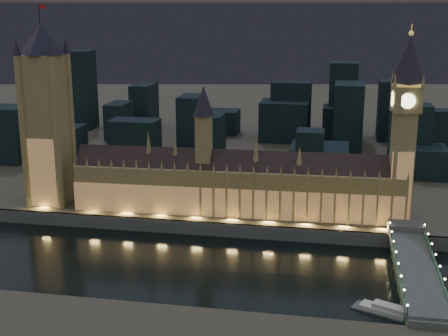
% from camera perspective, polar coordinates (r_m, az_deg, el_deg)
% --- Properties ---
extents(ground_plane, '(2000.00, 2000.00, 0.00)m').
position_cam_1_polar(ground_plane, '(334.83, -2.58, -8.64)').
color(ground_plane, black).
rests_on(ground_plane, ground).
extents(north_bank, '(2000.00, 960.00, 8.00)m').
position_cam_1_polar(north_bank, '(832.17, 5.53, 5.79)').
color(north_bank, '#3C4531').
rests_on(north_bank, ground).
extents(embankment_wall, '(2000.00, 2.50, 8.00)m').
position_cam_1_polar(embankment_wall, '(370.50, -1.16, -5.60)').
color(embankment_wall, '#43524D').
rests_on(embankment_wall, ground).
extents(palace_of_westminster, '(202.00, 25.99, 78.00)m').
position_cam_1_polar(palace_of_westminster, '(381.04, 0.97, -1.47)').
color(palace_of_westminster, olive).
rests_on(palace_of_westminster, north_bank).
extents(victoria_tower, '(31.68, 31.68, 124.93)m').
position_cam_1_polar(victoria_tower, '(408.52, -15.96, 5.35)').
color(victoria_tower, olive).
rests_on(victoria_tower, north_bank).
extents(elizabeth_tower, '(18.00, 18.00, 114.46)m').
position_cam_1_polar(elizabeth_tower, '(368.05, 16.23, 4.64)').
color(elizabeth_tower, olive).
rests_on(elizabeth_tower, north_bank).
extents(westminster_bridge, '(19.75, 113.00, 15.90)m').
position_cam_1_polar(westminster_bridge, '(324.32, 17.03, -8.97)').
color(westminster_bridge, '#43524D').
rests_on(westminster_bridge, ground).
extents(river_boat, '(38.42, 24.04, 4.50)m').
position_cam_1_polar(river_boat, '(290.82, 15.38, -12.66)').
color(river_boat, '#43524D').
rests_on(river_boat, ground).
extents(city_backdrop, '(457.04, 215.63, 79.62)m').
position_cam_1_polar(city_backdrop, '(559.27, 5.85, 4.19)').
color(city_backdrop, black).
rests_on(city_backdrop, north_bank).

